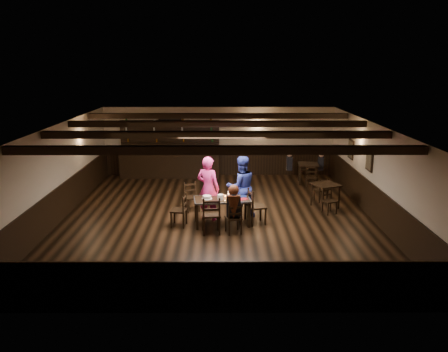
{
  "coord_description": "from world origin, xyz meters",
  "views": [
    {
      "loc": [
        0.15,
        -12.0,
        4.4
      ],
      "look_at": [
        0.19,
        0.2,
        1.2
      ],
      "focal_mm": 35.0,
      "sensor_mm": 36.0,
      "label": 1
    }
  ],
  "objects_px": {
    "chair_near_left": "(211,213)",
    "man_blue": "(241,187)",
    "bar_counter": "(170,158)",
    "woman_pink": "(208,188)",
    "cake": "(207,197)",
    "chair_near_right": "(234,216)",
    "dining_table": "(222,201)"
  },
  "relations": [
    {
      "from": "chair_near_left",
      "to": "man_blue",
      "type": "distance_m",
      "value": 1.62
    },
    {
      "from": "dining_table",
      "to": "woman_pink",
      "type": "bearing_deg",
      "value": 133.89
    },
    {
      "from": "chair_near_left",
      "to": "man_blue",
      "type": "xyz_separation_m",
      "value": [
        0.83,
        1.35,
        0.31
      ]
    },
    {
      "from": "chair_near_left",
      "to": "woman_pink",
      "type": "relative_size",
      "value": 0.55
    },
    {
      "from": "bar_counter",
      "to": "chair_near_left",
      "type": "bearing_deg",
      "value": -73.57
    },
    {
      "from": "dining_table",
      "to": "man_blue",
      "type": "height_order",
      "value": "man_blue"
    },
    {
      "from": "man_blue",
      "to": "chair_near_right",
      "type": "bearing_deg",
      "value": 64.26
    },
    {
      "from": "chair_near_right",
      "to": "man_blue",
      "type": "distance_m",
      "value": 1.41
    },
    {
      "from": "bar_counter",
      "to": "woman_pink",
      "type": "bearing_deg",
      "value": -71.21
    },
    {
      "from": "chair_near_left",
      "to": "dining_table",
      "type": "bearing_deg",
      "value": 68.52
    },
    {
      "from": "cake",
      "to": "bar_counter",
      "type": "distance_m",
      "value": 5.53
    },
    {
      "from": "cake",
      "to": "bar_counter",
      "type": "bearing_deg",
      "value": 107.19
    },
    {
      "from": "chair_near_right",
      "to": "dining_table",
      "type": "bearing_deg",
      "value": 114.64
    },
    {
      "from": "woman_pink",
      "to": "bar_counter",
      "type": "xyz_separation_m",
      "value": [
        -1.65,
        4.86,
        -0.2
      ]
    },
    {
      "from": "cake",
      "to": "chair_near_left",
      "type": "bearing_deg",
      "value": -79.41
    },
    {
      "from": "man_blue",
      "to": "bar_counter",
      "type": "relative_size",
      "value": 0.45
    },
    {
      "from": "chair_near_right",
      "to": "cake",
      "type": "xyz_separation_m",
      "value": [
        -0.73,
        0.68,
        0.3
      ]
    },
    {
      "from": "man_blue",
      "to": "cake",
      "type": "bearing_deg",
      "value": 17.98
    },
    {
      "from": "cake",
      "to": "bar_counter",
      "type": "height_order",
      "value": "bar_counter"
    },
    {
      "from": "dining_table",
      "to": "woman_pink",
      "type": "distance_m",
      "value": 0.62
    },
    {
      "from": "dining_table",
      "to": "woman_pink",
      "type": "height_order",
      "value": "woman_pink"
    },
    {
      "from": "man_blue",
      "to": "cake",
      "type": "distance_m",
      "value": 1.17
    },
    {
      "from": "dining_table",
      "to": "chair_near_right",
      "type": "relative_size",
      "value": 1.94
    },
    {
      "from": "chair_near_right",
      "to": "chair_near_left",
      "type": "bearing_deg",
      "value": -178.19
    },
    {
      "from": "dining_table",
      "to": "man_blue",
      "type": "distance_m",
      "value": 0.87
    },
    {
      "from": "chair_near_left",
      "to": "cake",
      "type": "distance_m",
      "value": 0.74
    },
    {
      "from": "chair_near_left",
      "to": "chair_near_right",
      "type": "xyz_separation_m",
      "value": [
        0.6,
        0.02,
        -0.11
      ]
    },
    {
      "from": "chair_near_left",
      "to": "man_blue",
      "type": "bearing_deg",
      "value": 58.33
    },
    {
      "from": "chair_near_right",
      "to": "man_blue",
      "type": "height_order",
      "value": "man_blue"
    },
    {
      "from": "dining_table",
      "to": "cake",
      "type": "xyz_separation_m",
      "value": [
        -0.41,
        -0.01,
        0.12
      ]
    },
    {
      "from": "dining_table",
      "to": "bar_counter",
      "type": "relative_size",
      "value": 0.4
    },
    {
      "from": "cake",
      "to": "dining_table",
      "type": "bearing_deg",
      "value": 2.0
    }
  ]
}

